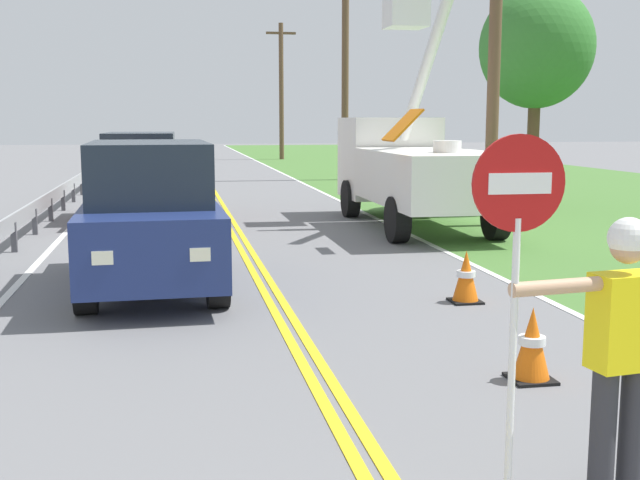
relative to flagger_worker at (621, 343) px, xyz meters
name	(u,v)px	position (x,y,z in m)	size (l,w,h in m)	color
grass_verge_right	(618,202)	(10.21, 16.99, -1.04)	(16.00, 110.00, 0.01)	#477533
centerline_yellow_left	(220,210)	(-1.48, 16.99, -1.04)	(0.11, 110.00, 0.01)	yellow
centerline_yellow_right	(226,210)	(-1.30, 16.99, -1.04)	(0.11, 110.00, 0.01)	yellow
edge_line_right	(354,208)	(2.21, 16.99, -1.04)	(0.12, 110.00, 0.01)	silver
edge_line_left	(84,213)	(-4.99, 16.99, -1.04)	(0.12, 110.00, 0.01)	silver
flagger_worker	(621,343)	(0.00, 0.00, 0.00)	(1.08, 0.30, 1.83)	#2D2D33
stop_sign_paddle	(517,243)	(-0.76, -0.10, 0.66)	(0.56, 0.04, 2.33)	silver
utility_bucket_truck	(411,164)	(2.68, 13.22, 0.36)	(2.69, 6.82, 5.30)	white
oncoming_suv_nearest	(151,215)	(-3.02, 7.19, 0.01)	(2.02, 4.65, 2.10)	navy
oncoming_suv_second	(141,175)	(-3.44, 15.57, 0.01)	(1.98, 4.63, 2.10)	maroon
utility_pole_near	(495,48)	(4.43, 12.75, 2.94)	(1.80, 0.28, 7.62)	brown
utility_pole_mid	(345,68)	(4.17, 27.17, 3.41)	(1.80, 0.28, 8.54)	brown
utility_pole_far	(281,89)	(3.97, 44.40, 3.22)	(1.80, 0.28, 8.16)	brown
traffic_cone_lead	(532,346)	(0.54, 2.32, -0.71)	(0.40, 0.40, 0.70)	orange
traffic_cone_mid	(466,277)	(1.10, 5.49, -0.71)	(0.40, 0.40, 0.70)	orange
guardrail_left_shoulder	(24,217)	(-5.59, 12.00, -0.53)	(0.10, 32.00, 0.71)	#9EA0A3
roadside_tree_verge	(537,48)	(6.84, 15.73, 3.22)	(3.00, 3.00, 5.90)	brown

